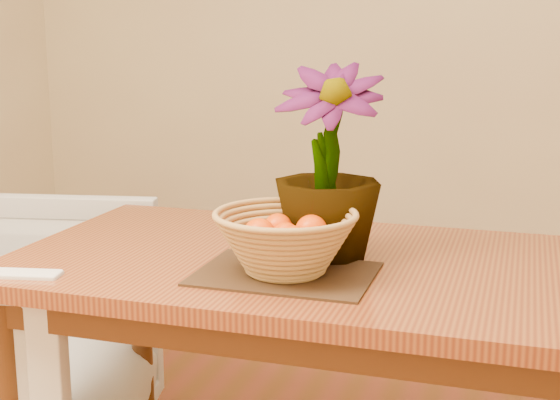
% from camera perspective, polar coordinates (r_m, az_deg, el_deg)
% --- Properties ---
extents(wall_back, '(4.00, 0.02, 2.70)m').
position_cam_1_polar(wall_back, '(3.68, 10.58, 13.13)').
color(wall_back, '#FFF2C2').
rests_on(wall_back, floor).
extents(table, '(1.40, 0.80, 0.75)m').
position_cam_1_polar(table, '(1.87, 2.09, -6.83)').
color(table, brown).
rests_on(table, floor).
extents(placemat, '(0.38, 0.29, 0.01)m').
position_cam_1_polar(placemat, '(1.71, 0.40, -5.42)').
color(placemat, '#372214').
rests_on(placemat, table).
extents(wicker_basket, '(0.32, 0.32, 0.13)m').
position_cam_1_polar(wicker_basket, '(1.69, 0.41, -3.26)').
color(wicker_basket, tan).
rests_on(wicker_basket, placemat).
extents(orange_pile, '(0.17, 0.16, 0.07)m').
position_cam_1_polar(orange_pile, '(1.68, 0.41, -2.48)').
color(orange_pile, '#FB4204').
rests_on(orange_pile, wicker_basket).
extents(potted_plant, '(0.28, 0.28, 0.45)m').
position_cam_1_polar(potted_plant, '(1.80, 3.49, 2.76)').
color(potted_plant, '#144413').
rests_on(potted_plant, table).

